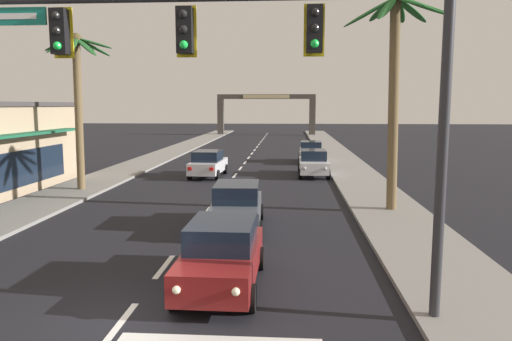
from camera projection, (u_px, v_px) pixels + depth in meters
The scene contains 13 objects.
ground_plane at pixel (120, 324), 10.22m from camera, with size 220.00×220.00×0.00m, color black.
sidewalk_right at pixel (360, 180), 29.45m from camera, with size 3.20×110.00×0.14m, color gray.
sidewalk_left at pixel (108, 177), 30.51m from camera, with size 3.20×110.00×0.14m, color gray.
lane_markings at pixel (239, 178), 30.62m from camera, with size 4.28×88.68×0.01m.
traffic_signal_mast at pixel (271, 65), 9.85m from camera, with size 10.58×0.41×7.30m.
sedan_lead_at_stop_bar at pixel (222, 254), 12.20m from camera, with size 1.98×4.47×1.68m.
sedan_third_in_queue at pixel (237, 206), 18.02m from camera, with size 2.09×4.50×1.68m.
sedan_oncoming_far at pixel (208, 163), 31.07m from camera, with size 2.12×4.51×1.68m.
sedan_parked_nearest_kerb at pixel (311, 152), 38.87m from camera, with size 2.05×4.49×1.68m.
sedan_parked_mid_kerb at pixel (313, 163), 31.48m from camera, with size 1.95×4.45×1.68m.
palm_left_second at pixel (78, 84), 25.11m from camera, with size 3.68×3.58×8.21m.
palm_right_second at pixel (395, 62), 20.07m from camera, with size 4.37×4.46×9.14m.
town_gateway_arch at pixel (266, 108), 73.33m from camera, with size 14.77×0.90×6.15m.
Camera 1 is at (3.52, -9.47, 4.56)m, focal length 34.18 mm.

